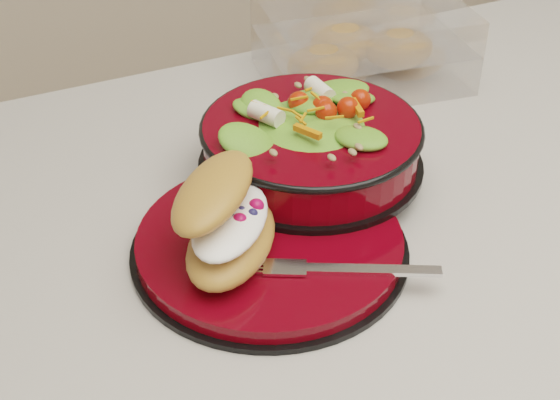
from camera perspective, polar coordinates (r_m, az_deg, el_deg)
name	(u,v)px	position (r m, az deg, el deg)	size (l,w,h in m)	color
dinner_plate	(271,244)	(0.71, -0.67, -3.21)	(0.26, 0.26, 0.02)	black
salad_bowl	(311,136)	(0.78, 2.29, 4.68)	(0.23, 0.23, 0.10)	black
croissant	(228,220)	(0.67, -3.84, -1.43)	(0.14, 0.16, 0.08)	#BA7839
fork	(346,269)	(0.67, 4.82, -5.08)	(0.14, 0.08, 0.00)	silver
pastry_box	(361,45)	(1.00, 5.95, 11.23)	(0.26, 0.21, 0.09)	white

